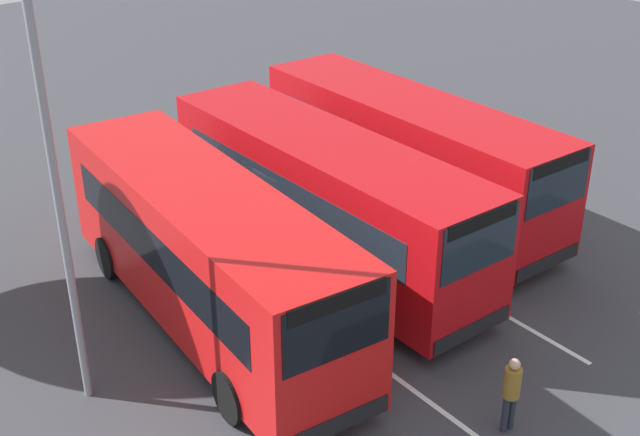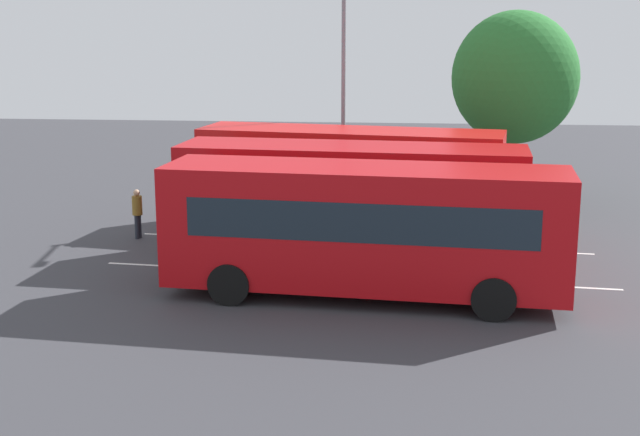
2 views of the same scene
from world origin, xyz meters
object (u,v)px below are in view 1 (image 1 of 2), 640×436
object	(u,v)px
bus_center_right	(409,152)
street_lamp	(68,179)
bus_far_left	(207,250)
bus_center_left	(326,197)
pedestrian	(512,389)

from	to	relation	value
bus_center_right	street_lamp	size ratio (longest dim) A/B	1.28
bus_far_left	bus_center_right	distance (m)	7.47
bus_far_left	bus_center_left	size ratio (longest dim) A/B	1.01
street_lamp	bus_center_left	bearing A→B (deg)	-1.58
bus_far_left	bus_center_left	xyz separation A→B (m)	(-0.26, 3.75, 0.00)
bus_center_left	pedestrian	bearing A→B (deg)	-10.01
bus_far_left	pedestrian	xyz separation A→B (m)	(6.65, 1.97, -0.91)
bus_center_left	bus_center_right	bearing A→B (deg)	103.08
bus_center_left	pedestrian	distance (m)	7.20
bus_center_left	bus_center_right	size ratio (longest dim) A/B	1.00
bus_center_left	bus_center_right	distance (m)	3.72
bus_far_left	bus_center_right	size ratio (longest dim) A/B	1.01
bus_far_left	pedestrian	distance (m)	7.00
bus_center_left	pedestrian	size ratio (longest dim) A/B	6.36
pedestrian	street_lamp	world-z (taller)	street_lamp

